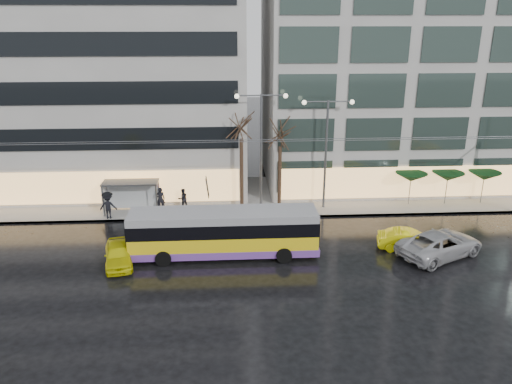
{
  "coord_description": "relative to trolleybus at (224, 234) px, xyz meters",
  "views": [
    {
      "loc": [
        -0.52,
        -26.03,
        14.49
      ],
      "look_at": [
        1.28,
        5.0,
        3.56
      ],
      "focal_mm": 35.0,
      "sensor_mm": 36.0,
      "label": 1
    }
  ],
  "objects": [
    {
      "name": "street_lamp_near",
      "position": [
        2.89,
        7.84,
        4.5
      ],
      "size": [
        3.96,
        0.36,
        9.03
      ],
      "color": "#595B60",
      "rests_on": "sidewalk"
    },
    {
      "name": "tree_b",
      "position": [
        4.39,
        8.24,
        4.91
      ],
      "size": [
        3.2,
        3.2,
        7.7
      ],
      "color": "black",
      "rests_on": "sidewalk"
    },
    {
      "name": "tree_a",
      "position": [
        1.39,
        8.04,
        5.6
      ],
      "size": [
        3.2,
        3.2,
        8.4
      ],
      "color": "black",
      "rests_on": "sidewalk"
    },
    {
      "name": "bus_shelter",
      "position": [
        -7.49,
        7.72,
        0.47
      ],
      "size": [
        4.2,
        1.6,
        2.51
      ],
      "color": "#595B60",
      "rests_on": "sidewalk"
    },
    {
      "name": "building_left",
      "position": [
        -15.11,
        16.04,
        9.66
      ],
      "size": [
        34.0,
        14.0,
        22.0
      ],
      "primitive_type": "cube",
      "color": "#9D9A96",
      "rests_on": "sidewalk"
    },
    {
      "name": "pedestrian_b",
      "position": [
        -3.25,
        8.16,
        -0.52
      ],
      "size": [
        0.99,
        0.9,
        1.64
      ],
      "color": "black",
      "rests_on": "sidewalk"
    },
    {
      "name": "sidewalk",
      "position": [
        2.89,
        11.04,
        -1.41
      ],
      "size": [
        80.0,
        10.0,
        0.15
      ],
      "primitive_type": "cube",
      "color": "gray",
      "rests_on": "ground"
    },
    {
      "name": "parasol_a",
      "position": [
        14.89,
        8.04,
        0.96
      ],
      "size": [
        2.5,
        2.5,
        2.65
      ],
      "color": "#595B60",
      "rests_on": "sidewalk"
    },
    {
      "name": "ground",
      "position": [
        0.89,
        -2.96,
        -1.49
      ],
      "size": [
        140.0,
        140.0,
        0.0
      ],
      "primitive_type": "plane",
      "color": "black",
      "rests_on": "ground"
    },
    {
      "name": "taxi_b",
      "position": [
        12.14,
        0.11,
        -0.82
      ],
      "size": [
        4.31,
        2.3,
        1.35
      ],
      "primitive_type": "imported",
      "rotation": [
        0.0,
        0.0,
        1.35
      ],
      "color": "#FBF00D",
      "rests_on": "ground"
    },
    {
      "name": "trolleybus",
      "position": [
        0.0,
        0.0,
        0.0
      ],
      "size": [
        11.89,
        4.65,
        5.5
      ],
      "color": "yellow",
      "rests_on": "ground"
    },
    {
      "name": "pedestrian_c",
      "position": [
        -8.67,
        6.44,
        -0.2
      ],
      "size": [
        1.27,
        0.83,
        2.11
      ],
      "color": "black",
      "rests_on": "sidewalk"
    },
    {
      "name": "parasol_b",
      "position": [
        17.89,
        8.04,
        0.96
      ],
      "size": [
        2.5,
        2.5,
        2.65
      ],
      "color": "#595B60",
      "rests_on": "sidewalk"
    },
    {
      "name": "building_right",
      "position": [
        19.89,
        16.04,
        11.16
      ],
      "size": [
        32.0,
        14.0,
        25.0
      ],
      "primitive_type": "cube",
      "color": "#9D9A96",
      "rests_on": "sidewalk"
    },
    {
      "name": "sedan_silver",
      "position": [
        13.78,
        -0.84,
        -0.67
      ],
      "size": [
        6.52,
        5.11,
        1.65
      ],
      "primitive_type": "imported",
      "rotation": [
        0.0,
        0.0,
        2.04
      ],
      "color": "#A9A8AD",
      "rests_on": "ground"
    },
    {
      "name": "catenary",
      "position": [
        1.89,
        4.98,
        2.76
      ],
      "size": [
        42.24,
        5.12,
        7.0
      ],
      "color": "#595B60",
      "rests_on": "ground"
    },
    {
      "name": "pedestrian_a",
      "position": [
        -4.95,
        7.78,
        0.07
      ],
      "size": [
        1.17,
        1.18,
        2.19
      ],
      "color": "black",
      "rests_on": "sidewalk"
    },
    {
      "name": "kerb",
      "position": [
        2.89,
        6.09,
        -1.41
      ],
      "size": [
        80.0,
        0.1,
        0.15
      ],
      "primitive_type": "cube",
      "color": "slate",
      "rests_on": "ground"
    },
    {
      "name": "street_lamp_far",
      "position": [
        7.89,
        7.84,
        4.22
      ],
      "size": [
        3.96,
        0.36,
        8.53
      ],
      "color": "#595B60",
      "rests_on": "sidewalk"
    },
    {
      "name": "parasol_c",
      "position": [
        20.89,
        8.04,
        0.96
      ],
      "size": [
        2.5,
        2.5,
        2.65
      ],
      "color": "#595B60",
      "rests_on": "sidewalk"
    },
    {
      "name": "taxi_a",
      "position": [
        -6.51,
        -0.81,
        -0.8
      ],
      "size": [
        2.43,
        4.27,
        1.37
      ],
      "primitive_type": "imported",
      "rotation": [
        0.0,
        0.0,
        0.21
      ],
      "color": "#D4D00B",
      "rests_on": "ground"
    }
  ]
}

